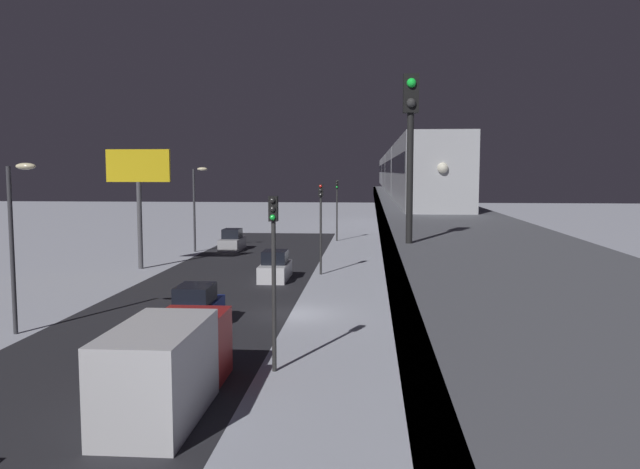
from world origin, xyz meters
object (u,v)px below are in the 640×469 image
object	(u,v)px
subway_train	(400,171)
traffic_light_mid	(321,215)
traffic_light_near	(274,257)
box_truck	(169,365)
sedan_blue	(195,310)
commercial_billboard	(139,177)
sedan_silver	(232,241)
traffic_light_far	(337,201)
sedan_white	(275,268)
rail_signal	(410,129)

from	to	relation	value
subway_train	traffic_light_mid	xyz separation A→B (m)	(6.32, 17.90, -3.13)
subway_train	traffic_light_mid	distance (m)	19.24
traffic_light_near	traffic_light_mid	world-z (taller)	same
box_truck	sedan_blue	bearing A→B (deg)	-79.07
commercial_billboard	sedan_silver	bearing A→B (deg)	-110.04
box_truck	traffic_light_far	xyz separation A→B (m)	(-2.70, -48.63, 2.85)
subway_train	sedan_blue	world-z (taller)	subway_train
sedan_silver	sedan_white	distance (m)	17.36
traffic_light_near	commercial_billboard	world-z (taller)	commercial_billboard
subway_train	traffic_light_far	world-z (taller)	subway_train
rail_signal	traffic_light_far	xyz separation A→B (m)	(4.38, -52.03, -4.08)
subway_train	sedan_white	distance (m)	23.24
traffic_light_near	traffic_light_mid	distance (m)	22.39
sedan_blue	sedan_white	xyz separation A→B (m)	(-1.80, -13.48, 0.01)
rail_signal	traffic_light_mid	world-z (taller)	rail_signal
box_truck	commercial_billboard	size ratio (longest dim) A/B	0.83
traffic_light_near	traffic_light_mid	size ratio (longest dim) A/B	1.00
traffic_light_near	subway_train	bearing A→B (deg)	-98.91
rail_signal	box_truck	world-z (taller)	rail_signal
rail_signal	box_truck	size ratio (longest dim) A/B	0.54
traffic_light_far	commercial_billboard	distance (m)	24.94
box_truck	traffic_light_near	bearing A→B (deg)	-125.02
traffic_light_far	sedan_white	bearing A→B (deg)	83.33
traffic_light_near	traffic_light_mid	xyz separation A→B (m)	(0.00, -22.39, 0.00)
rail_signal	traffic_light_near	world-z (taller)	rail_signal
rail_signal	sedan_blue	distance (m)	18.11
sedan_blue	traffic_light_near	world-z (taller)	traffic_light_near
sedan_blue	sedan_silver	xyz separation A→B (m)	(4.60, -29.62, 0.01)
rail_signal	commercial_billboard	world-z (taller)	rail_signal
subway_train	traffic_light_near	size ratio (longest dim) A/B	11.57
rail_signal	commercial_billboard	bearing A→B (deg)	-60.05
box_truck	traffic_light_near	size ratio (longest dim) A/B	1.16
sedan_blue	subway_train	bearing A→B (deg)	71.94
traffic_light_near	rail_signal	bearing A→B (deg)	121.12
sedan_blue	sedan_white	world-z (taller)	same
subway_train	rail_signal	size ratio (longest dim) A/B	18.52
box_truck	commercial_billboard	distance (m)	30.53
sedan_silver	box_truck	distance (m)	40.52
sedan_silver	traffic_light_far	world-z (taller)	traffic_light_far
traffic_light_near	traffic_light_far	distance (m)	44.78
sedan_silver	commercial_billboard	size ratio (longest dim) A/B	0.48
sedan_white	rail_signal	bearing A→B (deg)	-75.04
sedan_blue	traffic_light_mid	size ratio (longest dim) A/B	0.72
traffic_light_near	traffic_light_far	size ratio (longest dim) A/B	1.00
sedan_blue	sedan_white	bearing A→B (deg)	82.40
subway_train	traffic_light_near	distance (m)	40.90
traffic_light_near	commercial_billboard	distance (m)	27.84
rail_signal	traffic_light_mid	size ratio (longest dim) A/B	0.62
rail_signal	sedan_silver	world-z (taller)	rail_signal
traffic_light_near	commercial_billboard	xyz separation A→B (m)	(13.69, -24.10, 2.63)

